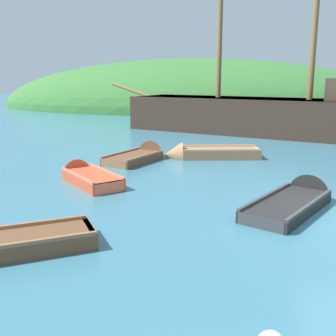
{
  "coord_description": "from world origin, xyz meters",
  "views": [
    {
      "loc": [
        -2.62,
        -9.01,
        3.14
      ],
      "look_at": [
        -5.2,
        4.03,
        0.15
      ],
      "focal_mm": 43.48,
      "sensor_mm": 36.0,
      "label": 1
    }
  ],
  "objects_px": {
    "rowboat_portside": "(142,157)",
    "rowboat_outer_right": "(298,202)",
    "rowboat_near_dock": "(86,178)",
    "sailing_ship": "(267,121)",
    "rowboat_outer_left": "(206,155)"
  },
  "relations": [
    {
      "from": "rowboat_outer_left",
      "to": "rowboat_outer_right",
      "type": "height_order",
      "value": "rowboat_outer_left"
    },
    {
      "from": "rowboat_outer_right",
      "to": "rowboat_near_dock",
      "type": "distance_m",
      "value": 6.22
    },
    {
      "from": "rowboat_portside",
      "to": "rowboat_outer_right",
      "type": "height_order",
      "value": "rowboat_portside"
    },
    {
      "from": "sailing_ship",
      "to": "rowboat_outer_left",
      "type": "bearing_deg",
      "value": 89.88
    },
    {
      "from": "sailing_ship",
      "to": "rowboat_outer_right",
      "type": "bearing_deg",
      "value": 110.28
    },
    {
      "from": "sailing_ship",
      "to": "rowboat_outer_left",
      "type": "relative_size",
      "value": 4.6
    },
    {
      "from": "rowboat_outer_right",
      "to": "rowboat_near_dock",
      "type": "bearing_deg",
      "value": 106.0
    },
    {
      "from": "rowboat_outer_right",
      "to": "rowboat_outer_left",
      "type": "bearing_deg",
      "value": 54.1
    },
    {
      "from": "rowboat_near_dock",
      "to": "sailing_ship",
      "type": "bearing_deg",
      "value": -71.84
    },
    {
      "from": "rowboat_near_dock",
      "to": "rowboat_outer_right",
      "type": "bearing_deg",
      "value": -146.48
    },
    {
      "from": "rowboat_portside",
      "to": "sailing_ship",
      "type": "bearing_deg",
      "value": -11.38
    },
    {
      "from": "sailing_ship",
      "to": "rowboat_near_dock",
      "type": "height_order",
      "value": "sailing_ship"
    },
    {
      "from": "rowboat_outer_right",
      "to": "rowboat_near_dock",
      "type": "relative_size",
      "value": 1.35
    },
    {
      "from": "rowboat_outer_left",
      "to": "rowboat_outer_right",
      "type": "distance_m",
      "value": 6.27
    },
    {
      "from": "sailing_ship",
      "to": "rowboat_near_dock",
      "type": "relative_size",
      "value": 6.47
    }
  ]
}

